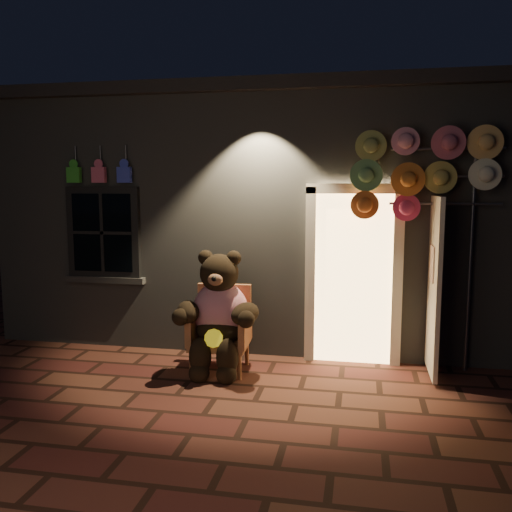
# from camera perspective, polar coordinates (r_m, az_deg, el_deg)

# --- Properties ---
(ground) EXTENTS (60.00, 60.00, 0.00)m
(ground) POSITION_cam_1_polar(r_m,az_deg,el_deg) (5.76, -4.34, -14.70)
(ground) COLOR brown
(ground) RESTS_ON ground
(shop_building) EXTENTS (7.30, 5.95, 3.51)m
(shop_building) POSITION_cam_1_polar(r_m,az_deg,el_deg) (9.25, 2.14, 4.79)
(shop_building) COLOR slate
(shop_building) RESTS_ON ground
(wicker_armchair) EXTENTS (0.71, 0.64, 0.99)m
(wicker_armchair) POSITION_cam_1_polar(r_m,az_deg,el_deg) (6.46, -3.67, -7.60)
(wicker_armchair) COLOR #A66940
(wicker_armchair) RESTS_ON ground
(teddy_bear) EXTENTS (1.05, 0.83, 1.45)m
(teddy_bear) POSITION_cam_1_polar(r_m,az_deg,el_deg) (6.29, -3.95, -6.09)
(teddy_bear) COLOR #B8133A
(teddy_bear) RESTS_ON ground
(hat_rack) EXTENTS (1.66, 0.22, 2.81)m
(hat_rack) POSITION_cam_1_polar(r_m,az_deg,el_deg) (6.45, 16.87, 8.36)
(hat_rack) COLOR #59595E
(hat_rack) RESTS_ON ground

